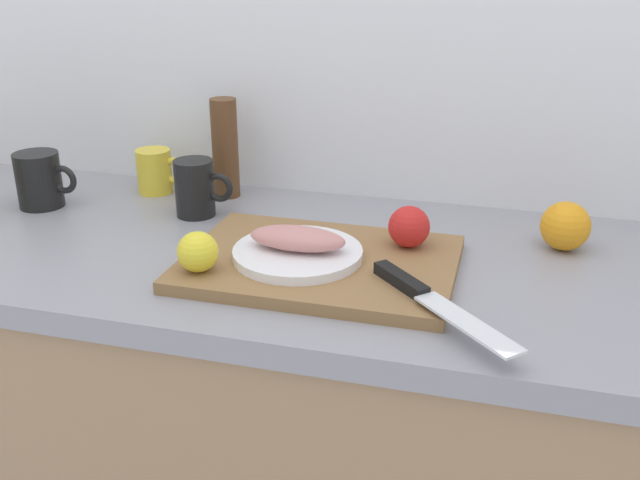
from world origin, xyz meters
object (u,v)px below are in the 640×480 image
Objects in this scene: chef_knife at (423,295)px; orange_0 at (565,226)px; coffee_mug_0 at (196,188)px; coffee_mug_2 at (156,171)px; pepper_mill at (225,148)px; lemon_0 at (198,252)px; coffee_mug_1 at (40,180)px; white_plate at (298,253)px; fish_fillet at (297,238)px; cutting_board at (320,263)px.

orange_0 is (0.20, 0.29, 0.01)m from chef_knife.
coffee_mug_2 is at bearing 143.20° from coffee_mug_0.
coffee_mug_0 is at bearing -95.63° from pepper_mill.
coffee_mug_0 is at bearing 114.88° from lemon_0.
lemon_0 is at bearing -28.15° from coffee_mug_1.
coffee_mug_1 is (-0.78, 0.24, 0.02)m from chef_knife.
white_plate is at bearing -35.66° from coffee_mug_0.
pepper_mill is at bearing 128.77° from white_plate.
chef_knife is 0.34m from lemon_0.
coffee_mug_2 is at bearing 143.94° from white_plate.
chef_knife is 0.35m from orange_0.
pepper_mill is (-0.24, 0.30, 0.05)m from fish_fillet.
fish_fillet is at bearing -14.64° from coffee_mug_1.
coffee_mug_2 is at bearing -167.13° from chef_knife.
fish_fillet is 2.47× the size of lemon_0.
coffee_mug_2 is at bearing 143.94° from fish_fillet.
cutting_board is 3.83× the size of coffee_mug_2.
orange_0 is 0.42× the size of pepper_mill.
white_plate is 0.45m from orange_0.
coffee_mug_2 is 0.56× the size of pepper_mill.
coffee_mug_1 is at bearing -173.66° from coffee_mug_0.
orange_0 is (0.54, 0.28, -0.01)m from lemon_0.
coffee_mug_2 reaches higher than chef_knife.
coffee_mug_2 is at bearing 37.72° from coffee_mug_1.
coffee_mug_1 reaches higher than cutting_board.
cutting_board is 0.34m from coffee_mug_0.
pepper_mill is (-0.65, 0.10, 0.06)m from orange_0.
cutting_board is at bearing -165.16° from chef_knife.
pepper_mill is (0.01, 0.12, 0.05)m from coffee_mug_0.
orange_0 is (0.66, 0.01, -0.01)m from coffee_mug_0.
coffee_mug_1 is 0.36m from pepper_mill.
coffee_mug_2 is (-0.42, 0.27, 0.04)m from cutting_board.
fish_fillet is 0.58m from coffee_mug_1.
white_plate is at bearing -14.64° from coffee_mug_1.
lemon_0 is at bearing -73.82° from pepper_mill.
coffee_mug_0 reaches higher than lemon_0.
chef_knife is at bearing -30.60° from coffee_mug_0.
chef_knife is at bearing -17.20° from coffee_mug_1.
coffee_mug_0 is at bearing -36.80° from coffee_mug_2.
orange_0 is at bearing 27.73° from lemon_0.
fish_fillet is 0.45m from orange_0.
chef_knife is 0.81m from coffee_mug_1.
coffee_mug_0 is 0.91× the size of coffee_mug_1.
orange_0 is at bearing -6.21° from coffee_mug_2.
chef_knife is at bearing -124.11° from orange_0.
orange_0 is at bearing 26.62° from cutting_board.
coffee_mug_0 is 1.38× the size of orange_0.
coffee_mug_1 reaches higher than white_plate.
coffee_mug_0 is (-0.29, 0.17, 0.04)m from cutting_board.
lemon_0 is at bearing -146.80° from fish_fillet.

